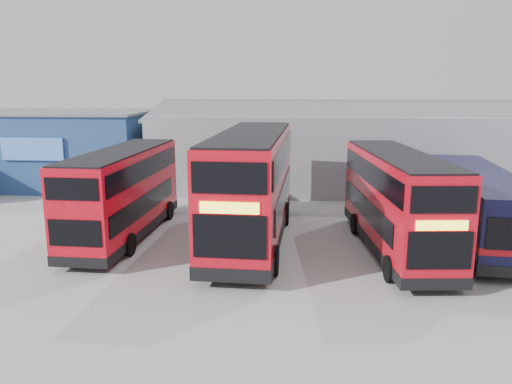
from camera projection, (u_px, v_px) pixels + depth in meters
name	position (u px, v px, depth m)	size (l,w,h in m)	color
ground_plane	(226.00, 293.00, 16.85)	(120.00, 120.00, 0.00)	gray
office_block	(63.00, 148.00, 34.92)	(12.30, 8.32, 5.12)	navy
maintenance_shed	(377.00, 147.00, 35.17)	(30.50, 12.00, 5.89)	gray
double_decker_left	(123.00, 195.00, 22.60)	(2.70, 9.66, 4.05)	red
double_decker_centre	(252.00, 188.00, 21.96)	(3.31, 11.72, 4.91)	red
double_decker_right	(396.00, 203.00, 20.72)	(3.27, 10.02, 4.17)	red
single_decker_blue	(478.00, 206.00, 22.44)	(3.68, 11.61, 3.10)	black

